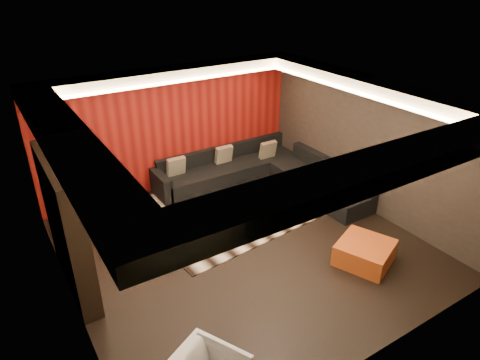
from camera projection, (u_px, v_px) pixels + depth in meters
floor at (244, 247)px, 7.95m from camera, size 6.00×6.00×0.02m
ceiling at (244, 99)px, 6.67m from camera, size 6.00×6.00×0.02m
wall_back at (171, 128)px, 9.58m from camera, size 6.00×0.02×2.80m
wall_left at (60, 232)px, 5.88m from camera, size 0.02×6.00×2.80m
wall_right at (367, 144)px, 8.74m from camera, size 0.02×6.00×2.80m
red_feature_wall at (172, 129)px, 9.55m from camera, size 5.98×0.05×2.78m
soffit_back at (173, 73)px, 8.77m from camera, size 6.00×0.60×0.22m
soffit_front at (377, 168)px, 4.69m from camera, size 6.00×0.60×0.22m
soffit_left at (66, 140)px, 5.44m from camera, size 0.60×4.80×0.22m
soffit_right at (365, 84)px, 8.01m from camera, size 0.60×4.80×0.22m
cove_back at (180, 81)px, 8.55m from camera, size 4.80×0.08×0.04m
cove_front at (353, 165)px, 4.99m from camera, size 4.80×0.08×0.04m
cove_left at (94, 141)px, 5.65m from camera, size 0.08×4.80×0.04m
cove_right at (352, 91)px, 7.89m from camera, size 0.08×4.80×0.04m
tv_surround at (66, 227)px, 6.54m from camera, size 0.30×2.00×2.20m
tv_screen at (73, 204)px, 6.46m from camera, size 0.04×1.30×0.80m
tv_shelf at (81, 245)px, 6.80m from camera, size 0.04×1.60×0.04m
rug at (234, 205)px, 9.31m from camera, size 4.27×3.37×0.02m
coffee_table at (254, 188)px, 9.80m from camera, size 1.13×1.13×0.18m
drum_stool at (201, 238)px, 7.80m from camera, size 0.38×0.38×0.40m
striped_pouf at (175, 241)px, 7.80m from camera, size 0.59×0.59×0.31m
white_side_table at (342, 200)px, 9.06m from camera, size 0.43×0.43×0.47m
orange_ottoman at (365, 253)px, 7.46m from camera, size 1.14×1.14×0.39m
sectional_sofa at (263, 175)px, 10.06m from camera, size 3.65×3.50×0.75m
throw_pillows at (253, 161)px, 9.90m from camera, size 3.22×2.72×0.50m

